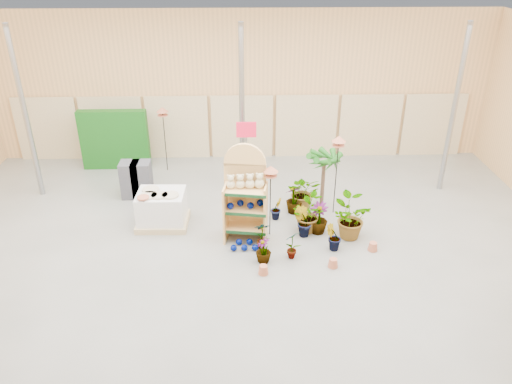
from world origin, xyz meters
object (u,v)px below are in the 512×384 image
display_shelf (245,196)px  bird_table_front (271,171)px  pallet_stack (162,209)px  potted_plant_2 (306,214)px

display_shelf → bird_table_front: display_shelf is taller
pallet_stack → bird_table_front: bearing=-10.2°
pallet_stack → bird_table_front: 2.91m
display_shelf → pallet_stack: display_shelf is taller
bird_table_front → display_shelf: bearing=-179.3°
pallet_stack → bird_table_front: bird_table_front is taller
display_shelf → potted_plant_2: size_ratio=2.53×
bird_table_front → pallet_stack: bearing=168.3°
pallet_stack → potted_plant_2: size_ratio=1.38×
pallet_stack → potted_plant_2: pallet_stack is taller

